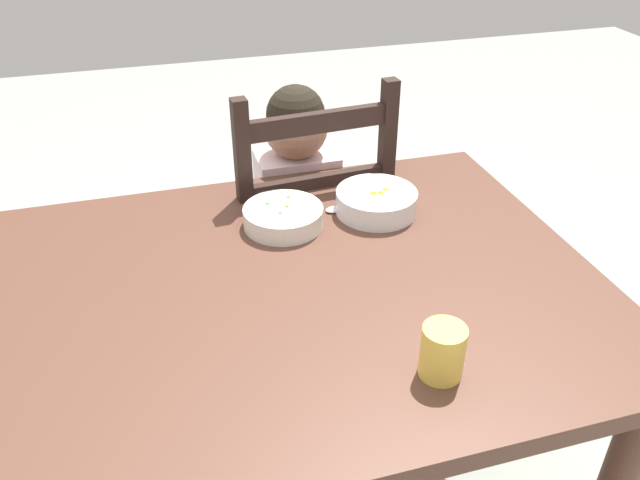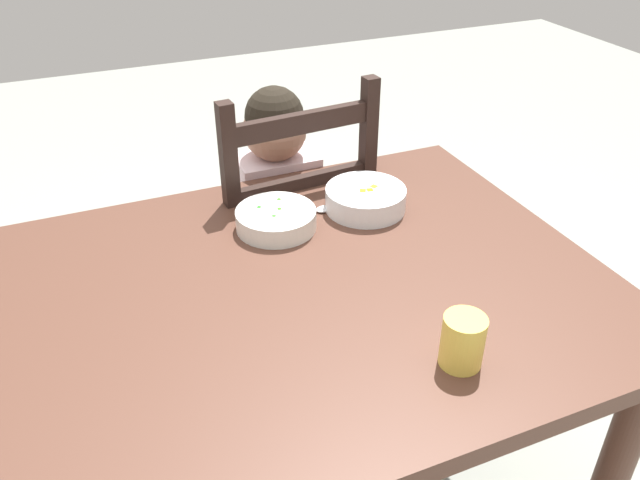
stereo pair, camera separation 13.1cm
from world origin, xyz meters
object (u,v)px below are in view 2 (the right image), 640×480
at_px(child_figure, 281,204).
at_px(drinking_cup, 463,341).
at_px(spoon, 332,207).
at_px(bowl_of_carrots, 366,198).
at_px(dining_chair, 284,252).
at_px(bowl_of_peas, 276,219).
at_px(dining_table, 301,326).

relative_size(child_figure, drinking_cup, 10.09).
bearing_deg(spoon, bowl_of_carrots, -23.61).
bearing_deg(dining_chair, spoon, -82.46).
height_order(dining_chair, bowl_of_peas, dining_chair).
relative_size(dining_table, dining_chair, 1.22).
bearing_deg(bowl_of_carrots, bowl_of_peas, 179.99).
height_order(dining_table, dining_chair, dining_chair).
xyz_separation_m(child_figure, drinking_cup, (0.03, -0.83, 0.16)).
relative_size(bowl_of_peas, drinking_cup, 1.92).
relative_size(dining_table, bowl_of_peas, 6.71).
xyz_separation_m(dining_table, drinking_cup, (0.17, -0.31, 0.15)).
distance_m(dining_table, bowl_of_peas, 0.26).
height_order(dining_table, drinking_cup, drinking_cup).
relative_size(dining_chair, drinking_cup, 10.55).
distance_m(dining_table, spoon, 0.33).
distance_m(dining_chair, spoon, 0.39).
distance_m(bowl_of_carrots, spoon, 0.08).
height_order(dining_chair, drinking_cup, dining_chair).
height_order(dining_table, bowl_of_peas, bowl_of_peas).
bearing_deg(spoon, dining_table, -125.09).
relative_size(bowl_of_peas, bowl_of_carrots, 0.96).
xyz_separation_m(dining_table, bowl_of_peas, (0.03, 0.23, 0.13)).
bearing_deg(dining_chair, child_figure, -140.12).
distance_m(bowl_of_peas, bowl_of_carrots, 0.23).
bearing_deg(bowl_of_carrots, dining_table, -138.43).
distance_m(dining_chair, bowl_of_peas, 0.44).
relative_size(dining_table, child_figure, 1.27).
bearing_deg(bowl_of_carrots, dining_chair, 110.14).
bearing_deg(dining_chair, bowl_of_peas, -111.59).
height_order(dining_chair, spoon, dining_chair).
bearing_deg(spoon, dining_chair, 97.54).
height_order(dining_chair, bowl_of_carrots, dining_chair).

